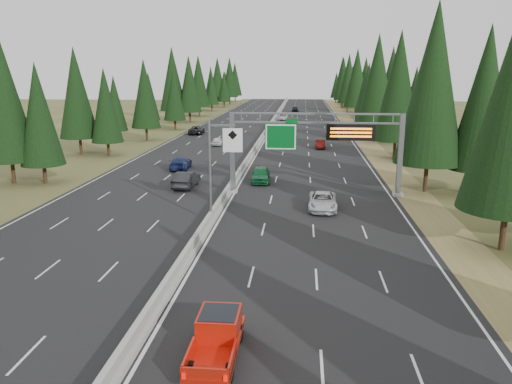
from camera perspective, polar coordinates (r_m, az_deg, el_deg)
road at (r=93.19m, az=0.96°, el=6.43°), size 32.00×260.00×0.08m
shoulder_right at (r=93.55m, az=11.96°, el=6.16°), size 3.60×260.00×0.06m
shoulder_left at (r=96.18m, az=-9.74°, el=6.46°), size 3.60×260.00×0.06m
median_barrier at (r=93.14m, az=0.96°, el=6.66°), size 0.70×260.00×0.85m
sign_gantry at (r=47.54m, az=7.59°, el=5.80°), size 16.75×0.98×7.80m
hov_sign_pole at (r=38.34m, az=-4.44°, el=3.21°), size 2.80×0.50×8.00m
tree_row_right at (r=79.27m, az=16.51°, el=11.47°), size 12.28×240.18×18.72m
tree_row_left at (r=80.75m, az=-16.14°, el=11.22°), size 11.67×241.28×18.23m
silver_minivan at (r=43.13m, az=7.62°, el=-1.05°), size 2.55×5.25×1.44m
red_pickup at (r=21.67m, az=-4.39°, el=-15.74°), size 1.80×5.05×1.65m
car_ahead_green at (r=53.46m, az=0.53°, el=2.02°), size 2.19×4.90×1.64m
car_ahead_dkred at (r=78.12m, az=7.35°, el=5.47°), size 1.47×4.13×1.36m
car_ahead_dkgrey at (r=93.12m, az=8.68°, el=6.72°), size 2.23×4.76×1.34m
car_ahead_white at (r=124.56m, az=3.10°, el=8.56°), size 2.69×5.23×1.41m
car_ahead_far at (r=151.88m, az=4.48°, el=9.45°), size 2.13×4.62×1.53m
car_onc_near at (r=51.45m, az=-7.98°, el=1.44°), size 2.02×5.11×1.65m
car_onc_blue at (r=61.37m, az=-8.62°, el=3.32°), size 2.53×5.44×1.54m
car_onc_white at (r=80.98m, az=-4.34°, el=5.82°), size 1.77×3.97×1.33m
car_onc_far at (r=96.28m, az=-6.81°, el=7.06°), size 3.00×5.80×1.56m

